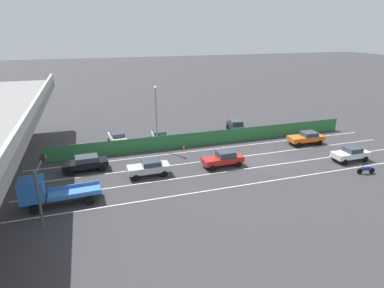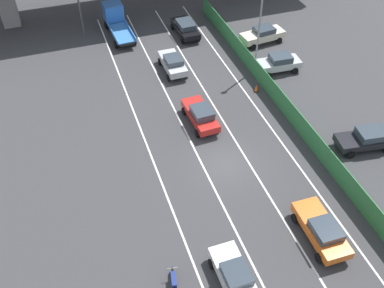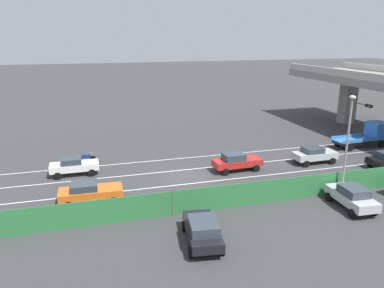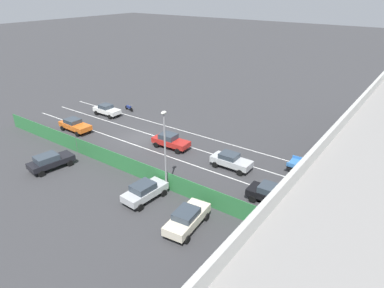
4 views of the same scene
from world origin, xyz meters
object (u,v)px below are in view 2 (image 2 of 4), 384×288
at_px(traffic_cone, 256,88).
at_px(flatbed_truck_blue, 116,19).
at_px(parked_wagon_silver, 279,63).
at_px(car_sedan_black, 185,27).
at_px(car_sedan_silver, 173,63).
at_px(traffic_light, 93,4).
at_px(motorcycle, 174,281).
at_px(car_taxi_orange, 322,230).
at_px(car_sedan_white, 235,276).
at_px(car_sedan_red, 201,115).
at_px(street_lamp, 259,26).
at_px(parked_sedan_cream, 263,34).
at_px(parked_sedan_dark, 367,138).

bearing_deg(traffic_cone, flatbed_truck_blue, 122.68).
bearing_deg(parked_wagon_silver, car_sedan_black, 123.45).
relative_size(car_sedan_silver, traffic_light, 0.88).
height_order(motorcycle, parked_wagon_silver, parked_wagon_silver).
bearing_deg(car_sedan_black, car_taxi_orange, -90.13).
height_order(car_sedan_white, motorcycle, car_sedan_white).
height_order(car_sedan_red, traffic_cone, car_sedan_red).
xyz_separation_m(parked_wagon_silver, traffic_cone, (-3.32, -2.29, -0.62)).
xyz_separation_m(car_sedan_silver, traffic_light, (-5.61, 9.25, 2.60)).
distance_m(car_taxi_orange, flatbed_truck_blue, 31.54).
bearing_deg(motorcycle, car_sedan_black, 70.35).
height_order(car_sedan_black, traffic_cone, car_sedan_black).
height_order(parked_wagon_silver, traffic_cone, parked_wagon_silver).
bearing_deg(car_sedan_silver, flatbed_truck_blue, 110.04).
relative_size(flatbed_truck_blue, motorcycle, 3.34).
xyz_separation_m(car_sedan_white, parked_wagon_silver, (12.70, 19.32, 0.05)).
xyz_separation_m(motorcycle, street_lamp, (13.99, 19.01, 4.27)).
relative_size(motorcycle, parked_sedan_cream, 0.41).
height_order(car_sedan_black, car_sedan_red, car_sedan_red).
xyz_separation_m(street_lamp, traffic_cone, (-1.25, -3.06, -4.42)).
distance_m(car_sedan_black, traffic_light, 9.79).
bearing_deg(traffic_cone, parked_wagon_silver, 34.64).
xyz_separation_m(car_sedan_red, traffic_cone, (6.29, 2.64, -0.60)).
bearing_deg(car_taxi_orange, car_sedan_black, 89.87).
relative_size(car_sedan_white, parked_sedan_dark, 0.90).
distance_m(flatbed_truck_blue, parked_wagon_silver, 18.13).
distance_m(parked_sedan_dark, traffic_cone, 10.68).
height_order(flatbed_truck_blue, traffic_cone, flatbed_truck_blue).
bearing_deg(flatbed_truck_blue, traffic_light, -174.50).
bearing_deg(traffic_cone, traffic_light, 128.56).
bearing_deg(car_sedan_white, car_taxi_orange, 10.53).
xyz_separation_m(motorcycle, parked_wagon_silver, (16.06, 18.25, 0.47)).
relative_size(parked_sedan_cream, traffic_cone, 7.23).
xyz_separation_m(traffic_light, street_lamp, (13.03, -11.72, 1.23)).
xyz_separation_m(flatbed_truck_blue, street_lamp, (10.87, -11.93, 3.35)).
bearing_deg(flatbed_truck_blue, car_sedan_red, -79.33).
bearing_deg(street_lamp, car_taxi_orange, -102.50).
distance_m(car_sedan_white, parked_sedan_cream, 28.14).
distance_m(parked_sedan_cream, traffic_light, 17.71).
bearing_deg(street_lamp, flatbed_truck_blue, 132.33).
bearing_deg(flatbed_truck_blue, car_taxi_orange, -77.77).
distance_m(car_sedan_white, parked_wagon_silver, 23.12).
bearing_deg(car_sedan_red, parked_wagon_silver, 27.15).
distance_m(car_sedan_red, parked_sedan_dark, 13.09).
xyz_separation_m(flatbed_truck_blue, parked_sedan_dark, (14.46, -24.49, -0.47)).
distance_m(flatbed_truck_blue, street_lamp, 16.48).
relative_size(flatbed_truck_blue, street_lamp, 0.82).
height_order(street_lamp, traffic_cone, street_lamp).
bearing_deg(car_sedan_red, flatbed_truck_blue, 100.67).
bearing_deg(car_sedan_white, motorcycle, 162.23).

